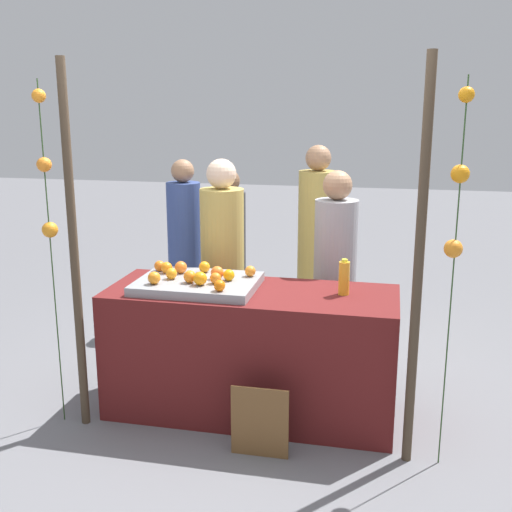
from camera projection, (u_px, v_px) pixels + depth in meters
ground_plane at (251, 410)px, 4.31m from camera, size 24.00×24.00×0.00m
stall_counter at (251, 352)px, 4.21m from camera, size 1.92×0.72×0.86m
orange_tray at (198, 284)px, 4.15m from camera, size 0.79×0.59×0.06m
orange_0 at (171, 274)px, 4.15m from camera, size 0.08×0.08×0.08m
orange_1 at (217, 273)px, 4.15m from camera, size 0.09×0.09×0.09m
orange_2 at (181, 267)px, 4.29m from camera, size 0.08×0.08×0.08m
orange_3 at (167, 268)px, 4.29m from camera, size 0.08×0.08×0.08m
orange_4 at (200, 278)px, 4.01m from camera, size 0.09×0.09×0.09m
orange_5 at (229, 275)px, 4.11m from camera, size 0.08×0.08×0.08m
orange_6 at (220, 286)px, 3.88m from camera, size 0.07×0.07×0.07m
orange_7 at (190, 277)px, 4.06m from camera, size 0.08×0.08×0.08m
orange_8 at (250, 271)px, 4.21m from camera, size 0.07×0.07×0.07m
orange_9 at (160, 266)px, 4.35m from camera, size 0.07×0.07×0.07m
orange_10 at (216, 278)px, 4.04m from camera, size 0.07×0.07×0.07m
orange_11 at (204, 267)px, 4.31m from camera, size 0.08×0.08×0.08m
orange_12 at (154, 278)px, 4.03m from camera, size 0.08×0.08×0.08m
juice_bottle at (344, 278)px, 4.00m from camera, size 0.07×0.07×0.24m
chalkboard_sign at (260, 423)px, 3.70m from camera, size 0.35×0.03×0.45m
vendor_left at (223, 274)px, 4.82m from camera, size 0.33×0.33×1.67m
vendor_right at (334, 284)px, 4.69m from camera, size 0.32×0.32×1.60m
crowd_person_0 at (229, 257)px, 5.68m from camera, size 0.30×0.30×1.50m
crowd_person_1 at (185, 249)px, 5.86m from camera, size 0.31×0.31×1.57m
crowd_person_2 at (316, 245)px, 5.71m from camera, size 0.34×0.34×1.71m
canopy_post_left at (74, 252)px, 3.87m from camera, size 0.06×0.06×2.33m
canopy_post_right at (418, 271)px, 3.43m from camera, size 0.06×0.06×2.33m
garland_strand_left at (46, 181)px, 3.80m from camera, size 0.10×0.10×2.21m
garland_strand_right at (458, 193)px, 3.30m from camera, size 0.11×0.10×2.21m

